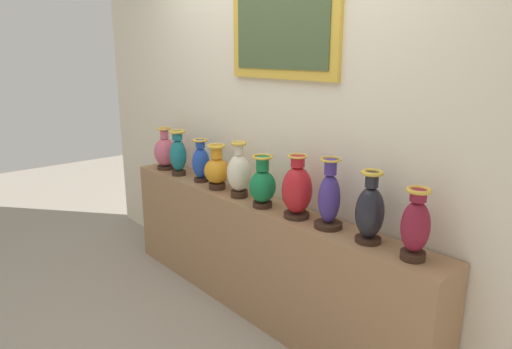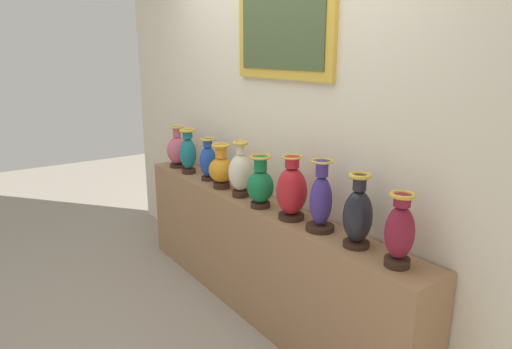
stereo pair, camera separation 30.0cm
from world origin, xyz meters
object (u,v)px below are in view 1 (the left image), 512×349
vase_sapphire (201,162)px  vase_onyx (370,211)px  vase_ivory (239,173)px  vase_emerald (262,185)px  vase_indigo (329,199)px  vase_burgundy (415,226)px  vase_crimson (297,190)px  vase_rose (165,152)px  vase_amber (217,169)px  vase_teal (178,154)px

vase_sapphire → vase_onyx: 1.52m
vase_sapphire → vase_ivory: 0.49m
vase_emerald → vase_indigo: 0.51m
vase_burgundy → vase_crimson: bearing=-179.7°
vase_crimson → vase_ivory: bearing=-179.3°
vase_burgundy → vase_rose: bearing=179.8°
vase_rose → vase_amber: bearing=-1.5°
vase_ivory → vase_emerald: bearing=-4.5°
vase_crimson → vase_indigo: (0.23, 0.02, -0.00)m
vase_indigo → vase_ivory: bearing=-178.3°
vase_teal → vase_emerald: vase_teal is taller
vase_onyx → vase_amber: bearing=-178.9°
vase_teal → vase_emerald: (1.02, -0.01, -0.03)m
vase_ivory → vase_onyx: vase_onyx is taller
vase_indigo → vase_crimson: bearing=-176.1°
vase_rose → vase_emerald: bearing=-1.7°
vase_indigo → vase_burgundy: bearing=-1.2°
vase_teal → vase_crimson: bearing=0.6°
vase_onyx → vase_burgundy: size_ratio=1.08×
vase_amber → vase_ivory: (0.25, 0.00, 0.02)m
vase_rose → vase_amber: 0.76m
vase_amber → vase_burgundy: 1.55m
vase_crimson → vase_onyx: (0.50, 0.02, -0.00)m
vase_teal → vase_sapphire: 0.27m
vase_amber → vase_burgundy: vase_burgundy is taller
vase_ivory → vase_indigo: bearing=1.7°
vase_rose → vase_crimson: vase_crimson is taller
vase_rose → vase_onyx: 2.04m
vase_emerald → vase_crimson: (0.28, 0.03, 0.02)m
vase_sapphire → vase_emerald: 0.75m
vase_ivory → vase_burgundy: vase_ivory is taller
vase_sapphire → vase_amber: size_ratio=1.00×
vase_rose → vase_sapphire: size_ratio=1.07×
vase_rose → vase_sapphire: 0.52m
vase_emerald → vase_crimson: size_ratio=0.88×
vase_rose → vase_teal: (0.25, -0.02, 0.03)m
vase_sapphire → vase_crimson: size_ratio=0.86×
vase_ivory → vase_crimson: (0.53, 0.01, 0.00)m
vase_rose → vase_ivory: (1.01, -0.02, 0.02)m
vase_rose → vase_indigo: vase_indigo is taller
vase_sapphire → vase_crimson: vase_crimson is taller
vase_rose → vase_onyx: bearing=0.2°
vase_ivory → vase_indigo: 0.77m
vase_teal → vase_emerald: size_ratio=1.08×
vase_teal → vase_ivory: 0.76m
vase_emerald → vase_crimson: bearing=5.6°
vase_indigo → vase_burgundy: 0.53m
vase_sapphire → vase_emerald: bearing=-3.4°
vase_emerald → vase_onyx: size_ratio=0.87×
vase_sapphire → vase_amber: vase_sapphire is taller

